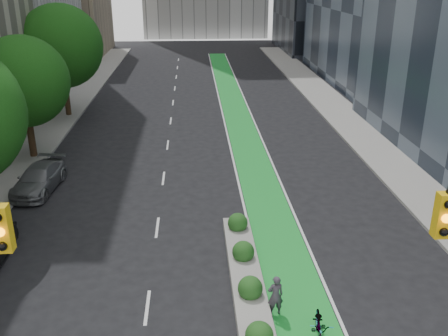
{
  "coord_description": "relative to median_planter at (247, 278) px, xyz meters",
  "views": [
    {
      "loc": [
        -0.7,
        -8.92,
        11.21
      ],
      "look_at": [
        0.63,
        11.83,
        3.0
      ],
      "focal_mm": 40.0,
      "sensor_mm": 36.0,
      "label": 1
    }
  ],
  "objects": [
    {
      "name": "sidewalk_left",
      "position": [
        -13.0,
        17.96,
        -0.3
      ],
      "size": [
        3.6,
        90.0,
        0.15
      ],
      "primitive_type": "cube",
      "color": "gray",
      "rests_on": "ground"
    },
    {
      "name": "sidewalk_right",
      "position": [
        10.6,
        17.96,
        -0.3
      ],
      "size": [
        3.6,
        90.0,
        0.15
      ],
      "primitive_type": "cube",
      "color": "gray",
      "rests_on": "ground"
    },
    {
      "name": "bike_lane_paint",
      "position": [
        1.8,
        22.96,
        -0.37
      ],
      "size": [
        2.2,
        70.0,
        0.01
      ],
      "primitive_type": "cube",
      "color": "green",
      "rests_on": "ground"
    },
    {
      "name": "tree_midfar",
      "position": [
        -12.2,
        14.96,
        4.57
      ],
      "size": [
        5.6,
        5.6,
        7.76
      ],
      "color": "black",
      "rests_on": "ground"
    },
    {
      "name": "tree_far",
      "position": [
        -12.2,
        24.96,
        5.32
      ],
      "size": [
        6.6,
        6.6,
        9.0
      ],
      "color": "black",
      "rests_on": "ground"
    },
    {
      "name": "median_planter",
      "position": [
        0.0,
        0.0,
        0.0
      ],
      "size": [
        1.2,
        10.26,
        1.1
      ],
      "color": "gray",
      "rests_on": "ground"
    },
    {
      "name": "bicycle",
      "position": [
        2.0,
        -3.2,
        0.17
      ],
      "size": [
        1.08,
        2.16,
        1.09
      ],
      "primitive_type": "imported",
      "rotation": [
        0.0,
        0.0,
        -0.18
      ],
      "color": "gray",
      "rests_on": "ground"
    },
    {
      "name": "cyclist",
      "position": [
        0.8,
        -1.69,
        0.4
      ],
      "size": [
        0.61,
        0.44,
        1.55
      ],
      "primitive_type": "imported",
      "rotation": [
        0.0,
        0.0,
        3.28
      ],
      "color": "#3F3944",
      "rests_on": "ground"
    },
    {
      "name": "parked_car_left_far",
      "position": [
        -10.38,
        9.73,
        0.31
      ],
      "size": [
        2.35,
        4.85,
        1.36
      ],
      "primitive_type": "imported",
      "rotation": [
        0.0,
        0.0,
        -0.1
      ],
      "color": "slate",
      "rests_on": "ground"
    }
  ]
}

